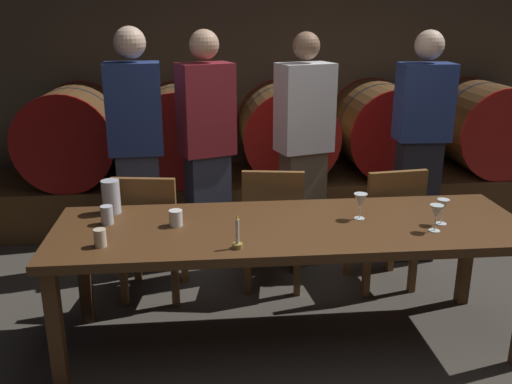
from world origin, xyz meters
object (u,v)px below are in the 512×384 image
(wine_barrel_right, at_px, (382,128))
(dining_table, at_px, (291,236))
(wine_glass_right, at_px, (443,206))
(guest_center_left, at_px, (207,148))
(chair_left, at_px, (150,231))
(guest_far_left, at_px, (137,149))
(chair_center, at_px, (273,223))
(wine_barrel_left, at_px, (178,133))
(cup_right, at_px, (176,218))
(wine_barrel_far_left, at_px, (73,135))
(cup_center, at_px, (100,238))
(pitcher, at_px, (111,197))
(candle_center, at_px, (237,239))
(chair_right, at_px, (387,223))
(guest_far_right, at_px, (420,147))
(wine_glass_left, at_px, (360,201))
(guest_center_right, at_px, (303,152))
(cup_left, at_px, (107,215))
(wine_barrel_center, at_px, (285,130))
(wine_barrel_far_right, at_px, (483,126))
(wine_glass_center, at_px, (436,212))

(wine_barrel_right, xyz_separation_m, dining_table, (-1.17, -2.06, -0.16))
(wine_glass_right, bearing_deg, guest_center_left, 135.02)
(guest_center_left, bearing_deg, dining_table, 89.41)
(chair_left, distance_m, guest_far_left, 0.69)
(chair_center, height_order, guest_far_left, guest_far_left)
(wine_barrel_left, height_order, cup_right, wine_barrel_left)
(wine_barrel_far_left, height_order, cup_center, wine_barrel_far_left)
(pitcher, bearing_deg, guest_center_left, 58.04)
(wine_barrel_right, xyz_separation_m, candle_center, (-1.48, -2.34, -0.05))
(chair_right, bearing_deg, guest_far_right, -135.39)
(wine_barrel_far_left, xyz_separation_m, wine_glass_left, (1.99, -2.00, 0.01))
(guest_center_left, xyz_separation_m, wine_glass_left, (0.84, -1.14, -0.05))
(chair_center, distance_m, guest_center_right, 0.61)
(guest_center_right, relative_size, cup_center, 18.94)
(wine_barrel_right, bearing_deg, guest_far_right, -91.75)
(wine_barrel_left, xyz_separation_m, cup_left, (-0.32, -1.95, -0.04))
(pitcher, bearing_deg, cup_left, -89.97)
(wine_barrel_center, bearing_deg, guest_far_left, -143.02)
(cup_right, bearing_deg, guest_far_left, 106.00)
(dining_table, bearing_deg, wine_barrel_left, 108.40)
(wine_barrel_center, height_order, pitcher, wine_barrel_center)
(wine_barrel_right, height_order, pitcher, wine_barrel_right)
(wine_barrel_far_left, bearing_deg, wine_barrel_left, 0.00)
(wine_barrel_far_left, relative_size, wine_barrel_left, 1.00)
(chair_center, relative_size, cup_left, 8.49)
(chair_right, bearing_deg, wine_barrel_far_left, -38.72)
(wine_barrel_far_right, distance_m, dining_table, 2.96)
(guest_far_right, bearing_deg, guest_far_left, 0.41)
(chair_right, xyz_separation_m, guest_far_right, (0.38, 0.47, 0.40))
(guest_far_right, xyz_separation_m, wine_glass_center, (-0.39, -1.24, -0.05))
(wine_glass_right, relative_size, cup_left, 1.38)
(wine_barrel_left, height_order, wine_barrel_center, same)
(guest_far_right, xyz_separation_m, cup_left, (-2.14, -0.97, -0.10))
(dining_table, height_order, cup_left, cup_left)
(chair_center, height_order, wine_glass_right, wine_glass_right)
(dining_table, bearing_deg, wine_barrel_right, 60.46)
(cup_center, bearing_deg, wine_barrel_center, 60.73)
(cup_right, bearing_deg, cup_center, -145.85)
(wine_barrel_far_left, height_order, guest_center_right, guest_center_right)
(dining_table, bearing_deg, chair_right, 38.42)
(wine_barrel_far_right, relative_size, chair_right, 1.00)
(cup_right, bearing_deg, guest_center_left, 80.69)
(chair_right, distance_m, candle_center, 1.43)
(wine_barrel_right, distance_m, candle_center, 2.77)
(wine_barrel_right, relative_size, chair_left, 1.00)
(chair_center, bearing_deg, wine_barrel_far_right, -138.74)
(guest_far_right, distance_m, cup_left, 2.35)
(wine_barrel_far_right, height_order, cup_right, wine_barrel_far_right)
(wine_glass_left, bearing_deg, cup_center, -169.65)
(dining_table, bearing_deg, wine_barrel_far_left, 127.69)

